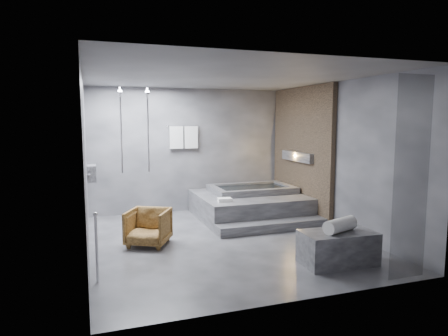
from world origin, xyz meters
name	(u,v)px	position (x,y,z in m)	size (l,w,h in m)	color
room	(241,140)	(0.40, 0.24, 1.73)	(5.00, 5.04, 2.82)	#323235
tub_deck	(249,205)	(1.05, 1.45, 0.25)	(2.20, 2.00, 0.50)	#38383B
tub_step	(273,226)	(1.05, 0.27, 0.09)	(2.20, 0.36, 0.18)	#38383B
concrete_bench	(338,248)	(1.19, -1.61, 0.24)	(1.07, 0.59, 0.48)	#323235
driftwood_chair	(148,227)	(-1.30, 0.17, 0.31)	(0.65, 0.67, 0.61)	#4A2F12
rolled_towel	(340,225)	(1.20, -1.63, 0.58)	(0.20, 0.20, 0.57)	white
deck_towel	(225,200)	(0.29, 0.87, 0.54)	(0.26, 0.19, 0.07)	white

